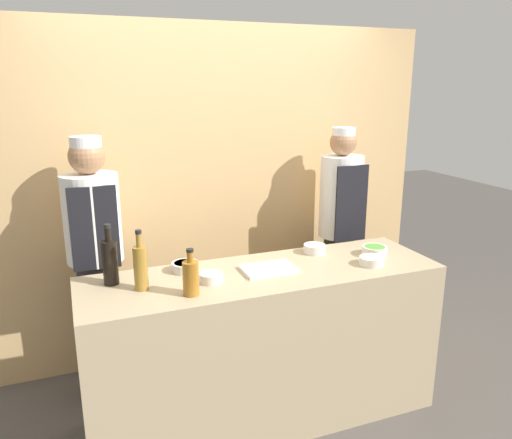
{
  "coord_description": "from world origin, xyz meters",
  "views": [
    {
      "loc": [
        -1.01,
        -2.48,
        2.0
      ],
      "look_at": [
        0.0,
        0.12,
        1.23
      ],
      "focal_mm": 35.0,
      "sensor_mm": 36.0,
      "label": 1
    }
  ],
  "objects_px": {
    "bottle_vinegar": "(141,267)",
    "chef_right": "(339,230)",
    "cutting_board": "(269,269)",
    "sauce_bowl_yellow": "(211,277)",
    "sauce_bowl_orange": "(371,260)",
    "bottle_soy": "(110,261)",
    "bottle_amber": "(191,277)",
    "sauce_bowl_purple": "(315,248)",
    "chef_left": "(96,259)",
    "sauce_bowl_white": "(185,266)",
    "sauce_bowl_green": "(375,250)"
  },
  "relations": [
    {
      "from": "bottle_vinegar",
      "to": "chef_right",
      "type": "xyz_separation_m",
      "value": [
        1.57,
        0.65,
        -0.15
      ]
    },
    {
      "from": "cutting_board",
      "to": "sauce_bowl_yellow",
      "type": "bearing_deg",
      "value": -173.07
    },
    {
      "from": "sauce_bowl_orange",
      "to": "bottle_vinegar",
      "type": "distance_m",
      "value": 1.34
    },
    {
      "from": "cutting_board",
      "to": "bottle_soy",
      "type": "relative_size",
      "value": 0.91
    },
    {
      "from": "sauce_bowl_yellow",
      "to": "bottle_soy",
      "type": "bearing_deg",
      "value": 161.21
    },
    {
      "from": "cutting_board",
      "to": "bottle_vinegar",
      "type": "distance_m",
      "value": 0.73
    },
    {
      "from": "cutting_board",
      "to": "bottle_amber",
      "type": "xyz_separation_m",
      "value": [
        -0.5,
        -0.17,
        0.09
      ]
    },
    {
      "from": "sauce_bowl_purple",
      "to": "bottle_amber",
      "type": "xyz_separation_m",
      "value": [
        -0.89,
        -0.35,
        0.07
      ]
    },
    {
      "from": "bottle_amber",
      "to": "bottle_soy",
      "type": "distance_m",
      "value": 0.47
    },
    {
      "from": "sauce_bowl_yellow",
      "to": "cutting_board",
      "type": "xyz_separation_m",
      "value": [
        0.36,
        0.04,
        -0.02
      ]
    },
    {
      "from": "bottle_vinegar",
      "to": "chef_left",
      "type": "bearing_deg",
      "value": 106.1
    },
    {
      "from": "sauce_bowl_orange",
      "to": "bottle_amber",
      "type": "xyz_separation_m",
      "value": [
        -1.11,
        -0.03,
        0.07
      ]
    },
    {
      "from": "bottle_vinegar",
      "to": "chef_left",
      "type": "xyz_separation_m",
      "value": [
        -0.19,
        0.65,
        -0.15
      ]
    },
    {
      "from": "sauce_bowl_yellow",
      "to": "sauce_bowl_white",
      "type": "xyz_separation_m",
      "value": [
        -0.09,
        0.21,
        0.0
      ]
    },
    {
      "from": "bottle_vinegar",
      "to": "bottle_amber",
      "type": "bearing_deg",
      "value": -35.15
    },
    {
      "from": "sauce_bowl_orange",
      "to": "chef_left",
      "type": "distance_m",
      "value": 1.71
    },
    {
      "from": "sauce_bowl_purple",
      "to": "cutting_board",
      "type": "height_order",
      "value": "sauce_bowl_purple"
    },
    {
      "from": "bottle_vinegar",
      "to": "chef_left",
      "type": "relative_size",
      "value": 0.19
    },
    {
      "from": "sauce_bowl_white",
      "to": "bottle_amber",
      "type": "bearing_deg",
      "value": -98.38
    },
    {
      "from": "sauce_bowl_purple",
      "to": "sauce_bowl_orange",
      "type": "bearing_deg",
      "value": -55.8
    },
    {
      "from": "bottle_amber",
      "to": "sauce_bowl_purple",
      "type": "bearing_deg",
      "value": 21.44
    },
    {
      "from": "sauce_bowl_purple",
      "to": "sauce_bowl_orange",
      "type": "relative_size",
      "value": 0.96
    },
    {
      "from": "bottle_soy",
      "to": "sauce_bowl_orange",
      "type": "bearing_deg",
      "value": -10.09
    },
    {
      "from": "sauce_bowl_white",
      "to": "chef_right",
      "type": "relative_size",
      "value": 0.09
    },
    {
      "from": "cutting_board",
      "to": "bottle_amber",
      "type": "height_order",
      "value": "bottle_amber"
    },
    {
      "from": "bottle_amber",
      "to": "chef_left",
      "type": "xyz_separation_m",
      "value": [
        -0.41,
        0.81,
        -0.12
      ]
    },
    {
      "from": "sauce_bowl_green",
      "to": "bottle_vinegar",
      "type": "xyz_separation_m",
      "value": [
        -1.45,
        -0.02,
        0.1
      ]
    },
    {
      "from": "sauce_bowl_purple",
      "to": "bottle_soy",
      "type": "height_order",
      "value": "bottle_soy"
    },
    {
      "from": "bottle_amber",
      "to": "chef_left",
      "type": "relative_size",
      "value": 0.15
    },
    {
      "from": "sauce_bowl_white",
      "to": "cutting_board",
      "type": "height_order",
      "value": "sauce_bowl_white"
    },
    {
      "from": "sauce_bowl_orange",
      "to": "chef_right",
      "type": "bearing_deg",
      "value": 72.8
    },
    {
      "from": "sauce_bowl_orange",
      "to": "bottle_soy",
      "type": "height_order",
      "value": "bottle_soy"
    },
    {
      "from": "sauce_bowl_white",
      "to": "chef_right",
      "type": "bearing_deg",
      "value": 20.18
    },
    {
      "from": "sauce_bowl_yellow",
      "to": "bottle_amber",
      "type": "distance_m",
      "value": 0.2
    },
    {
      "from": "sauce_bowl_purple",
      "to": "cutting_board",
      "type": "relative_size",
      "value": 0.46
    },
    {
      "from": "sauce_bowl_yellow",
      "to": "bottle_amber",
      "type": "xyz_separation_m",
      "value": [
        -0.14,
        -0.12,
        0.07
      ]
    },
    {
      "from": "bottle_soy",
      "to": "bottle_amber",
      "type": "bearing_deg",
      "value": -38.97
    },
    {
      "from": "cutting_board",
      "to": "sauce_bowl_orange",
      "type": "bearing_deg",
      "value": -12.33
    },
    {
      "from": "sauce_bowl_green",
      "to": "bottle_vinegar",
      "type": "distance_m",
      "value": 1.45
    },
    {
      "from": "bottle_vinegar",
      "to": "sauce_bowl_purple",
      "type": "bearing_deg",
      "value": 9.69
    },
    {
      "from": "sauce_bowl_white",
      "to": "chef_right",
      "type": "xyz_separation_m",
      "value": [
        1.3,
        0.48,
        -0.05
      ]
    },
    {
      "from": "sauce_bowl_white",
      "to": "chef_left",
      "type": "bearing_deg",
      "value": 134.22
    },
    {
      "from": "sauce_bowl_purple",
      "to": "bottle_amber",
      "type": "bearing_deg",
      "value": -158.56
    },
    {
      "from": "cutting_board",
      "to": "bottle_soy",
      "type": "bearing_deg",
      "value": 171.5
    },
    {
      "from": "sauce_bowl_white",
      "to": "bottle_soy",
      "type": "height_order",
      "value": "bottle_soy"
    },
    {
      "from": "sauce_bowl_yellow",
      "to": "sauce_bowl_green",
      "type": "distance_m",
      "value": 1.09
    },
    {
      "from": "cutting_board",
      "to": "bottle_amber",
      "type": "bearing_deg",
      "value": -161.5
    },
    {
      "from": "sauce_bowl_yellow",
      "to": "sauce_bowl_white",
      "type": "distance_m",
      "value": 0.23
    },
    {
      "from": "sauce_bowl_green",
      "to": "cutting_board",
      "type": "bearing_deg",
      "value": -179.02
    },
    {
      "from": "sauce_bowl_orange",
      "to": "sauce_bowl_green",
      "type": "bearing_deg",
      "value": 50.57
    }
  ]
}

